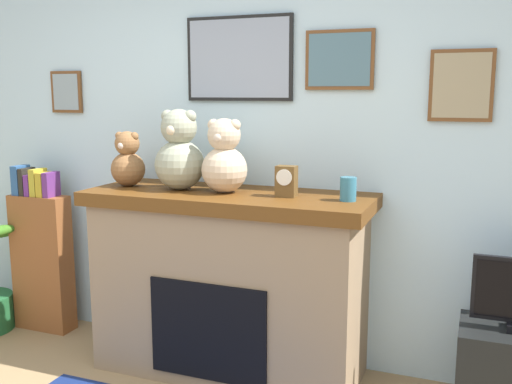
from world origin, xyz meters
TOP-DOWN VIEW (x-y plane):
  - back_wall at (0.00, 2.00)m, footprint 5.20×0.15m
  - fireplace at (0.09, 1.64)m, footprint 1.68×0.66m
  - bookshelf at (-1.39, 1.74)m, footprint 0.42×0.16m
  - candle_jar at (0.80, 1.62)m, footprint 0.09×0.09m
  - mantel_clock at (0.45, 1.62)m, footprint 0.11×0.08m
  - teddy_bear_brown at (-0.57, 1.62)m, footprint 0.21×0.21m
  - teddy_bear_cream at (-0.21, 1.62)m, footprint 0.30×0.30m
  - teddy_bear_grey at (0.08, 1.62)m, footprint 0.26×0.26m

SIDE VIEW (x-z plane):
  - bookshelf at x=-1.39m, z-range -0.05..1.12m
  - fireplace at x=0.09m, z-range 0.01..1.10m
  - candle_jar at x=0.80m, z-range 1.10..1.23m
  - mantel_clock at x=0.45m, z-range 1.10..1.27m
  - teddy_bear_brown at x=-0.57m, z-range 1.08..1.42m
  - teddy_bear_grey at x=0.08m, z-range 1.08..1.50m
  - back_wall at x=0.00m, z-range 0.00..2.60m
  - teddy_bear_cream at x=-0.21m, z-range 1.07..1.55m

